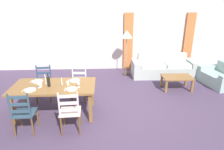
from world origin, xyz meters
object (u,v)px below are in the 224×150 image
(wine_glass_near_left, at_px, (38,83))
(dining_chair_far_right, at_px, (79,83))
(dining_chair_near_right, at_px, (70,112))
(dining_chair_far_left, at_px, (44,83))
(dining_table, at_px, (54,89))
(wine_glass_near_right, at_px, (78,83))
(armchair_upholstered, at_px, (220,78))
(wine_bottle, at_px, (49,82))
(standing_lamp, at_px, (127,37))
(coffee_cup_primary, at_px, (68,83))
(couch, at_px, (163,68))
(coffee_table, at_px, (177,78))
(dining_chair_near_left, at_px, (23,113))
(coffee_cup_secondary, at_px, (40,85))

(wine_glass_near_left, bearing_deg, dining_chair_far_right, 47.83)
(dining_chair_near_right, relative_size, dining_chair_far_left, 1.00)
(dining_table, relative_size, wine_glass_near_right, 11.80)
(dining_chair_far_left, height_order, armchair_upholstered, dining_chair_far_left)
(wine_bottle, bearing_deg, dining_table, 30.60)
(dining_table, height_order, wine_glass_near_left, wine_glass_near_left)
(standing_lamp, bearing_deg, wine_glass_near_right, -117.10)
(coffee_cup_primary, bearing_deg, armchair_upholstered, 17.97)
(wine_glass_near_right, bearing_deg, couch, 43.09)
(wine_bottle, height_order, armchair_upholstered, wine_bottle)
(coffee_table, bearing_deg, wine_glass_near_left, -159.86)
(wine_bottle, xyz_separation_m, coffee_cup_primary, (0.41, 0.05, -0.07))
(dining_chair_near_left, bearing_deg, dining_chair_far_left, 90.51)
(dining_table, xyz_separation_m, coffee_table, (3.42, 1.25, -0.31))
(wine_glass_near_left, distance_m, coffee_cup_secondary, 0.09)
(dining_chair_near_left, relative_size, couch, 0.42)
(dining_chair_far_right, height_order, coffee_cup_secondary, dining_chair_far_right)
(dining_chair_far_left, bearing_deg, dining_chair_near_left, -89.49)
(dining_table, distance_m, wine_glass_near_left, 0.38)
(coffee_cup_secondary, height_order, coffee_table, coffee_cup_secondary)
(dining_table, xyz_separation_m, standing_lamp, (2.01, 2.65, 0.75))
(dining_table, relative_size, dining_chair_far_right, 1.98)
(armchair_upholstered, bearing_deg, dining_table, -163.15)
(couch, bearing_deg, coffee_cup_primary, -140.94)
(dining_chair_far_left, xyz_separation_m, wine_glass_near_left, (0.18, -0.90, 0.38))
(armchair_upholstered, bearing_deg, wine_bottle, -162.88)
(coffee_cup_secondary, xyz_separation_m, couch, (3.64, 2.52, -0.50))
(dining_chair_far_right, relative_size, couch, 0.42)
(dining_chair_far_left, bearing_deg, coffee_cup_secondary, -76.99)
(coffee_table, bearing_deg, dining_chair_far_right, -170.24)
(coffee_cup_primary, distance_m, coffee_cup_secondary, 0.60)
(dining_chair_near_left, xyz_separation_m, wine_glass_near_left, (0.16, 0.61, 0.38))
(coffee_cup_primary, height_order, coffee_cup_secondary, same)
(dining_chair_near_right, bearing_deg, dining_chair_far_right, 89.28)
(dining_chair_far_right, relative_size, wine_glass_near_left, 5.96)
(coffee_cup_secondary, xyz_separation_m, standing_lamp, (2.29, 2.71, 0.62))
(wine_glass_near_left, xyz_separation_m, standing_lamp, (2.31, 2.76, 0.55))
(dining_table, bearing_deg, coffee_cup_primary, -0.34)
(wine_bottle, bearing_deg, coffee_cup_secondary, -177.43)
(wine_glass_near_left, height_order, standing_lamp, standing_lamp)
(wine_glass_near_right, bearing_deg, dining_chair_near_right, -101.91)
(armchair_upholstered, relative_size, standing_lamp, 0.78)
(dining_chair_far_left, bearing_deg, dining_chair_far_right, -2.70)
(dining_chair_far_right, height_order, wine_glass_near_left, dining_chair_far_right)
(coffee_cup_primary, height_order, armchair_upholstered, coffee_cup_primary)
(dining_chair_near_left, relative_size, wine_glass_near_left, 5.96)
(dining_table, bearing_deg, coffee_table, 20.00)
(wine_bottle, bearing_deg, dining_chair_near_left, -118.83)
(couch, height_order, armchair_upholstered, couch)
(coffee_table, bearing_deg, dining_chair_far_left, -173.25)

